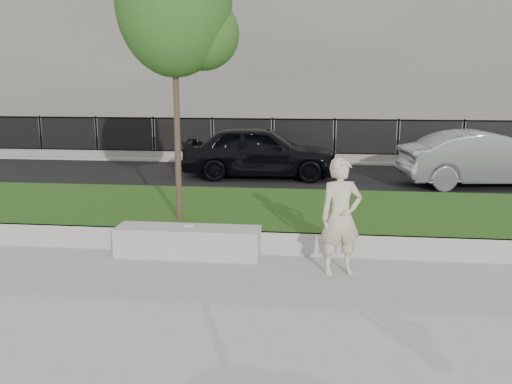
# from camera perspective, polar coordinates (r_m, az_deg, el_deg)

# --- Properties ---
(ground) EXTENTS (90.00, 90.00, 0.00)m
(ground) POSITION_cam_1_polar(r_m,az_deg,el_deg) (8.95, -1.71, -8.16)
(ground) COLOR gray
(ground) RESTS_ON ground
(grass_bank) EXTENTS (34.00, 4.00, 0.40)m
(grass_bank) POSITION_cam_1_polar(r_m,az_deg,el_deg) (11.74, 0.49, -2.41)
(grass_bank) COLOR black
(grass_bank) RESTS_ON ground
(grass_kerb) EXTENTS (34.00, 0.08, 0.40)m
(grass_kerb) POSITION_cam_1_polar(r_m,az_deg,el_deg) (9.86, -0.81, -5.08)
(grass_kerb) COLOR #A09D96
(grass_kerb) RESTS_ON ground
(street) EXTENTS (34.00, 7.00, 0.04)m
(street) POSITION_cam_1_polar(r_m,az_deg,el_deg) (17.14, 2.57, 1.31)
(street) COLOR black
(street) RESTS_ON ground
(far_pavement) EXTENTS (34.00, 3.00, 0.12)m
(far_pavement) POSITION_cam_1_polar(r_m,az_deg,el_deg) (21.58, 3.51, 3.46)
(far_pavement) COLOR gray
(far_pavement) RESTS_ON ground
(iron_fence) EXTENTS (32.00, 0.30, 1.50)m
(iron_fence) POSITION_cam_1_polar(r_m,az_deg,el_deg) (20.52, 3.35, 4.42)
(iron_fence) COLOR slate
(iron_fence) RESTS_ON far_pavement
(building_facade) EXTENTS (34.00, 10.00, 10.00)m
(building_facade) POSITION_cam_1_polar(r_m,az_deg,el_deg) (28.44, 4.54, 15.29)
(building_facade) COLOR #615D55
(building_facade) RESTS_ON ground
(stone_bench) EXTENTS (2.46, 0.61, 0.50)m
(stone_bench) POSITION_cam_1_polar(r_m,az_deg,el_deg) (9.81, -6.80, -4.95)
(stone_bench) COLOR #A09D96
(stone_bench) RESTS_ON ground
(man) EXTENTS (0.76, 0.62, 1.81)m
(man) POSITION_cam_1_polar(r_m,az_deg,el_deg) (8.80, 8.47, -2.47)
(man) COLOR beige
(man) RESTS_ON ground
(book) EXTENTS (0.22, 0.17, 0.02)m
(book) POSITION_cam_1_polar(r_m,az_deg,el_deg) (9.81, -6.74, -3.35)
(book) COLOR beige
(book) RESTS_ON stone_bench
(young_tree) EXTENTS (2.15, 2.06, 5.26)m
(young_tree) POSITION_cam_1_polar(r_m,az_deg,el_deg) (10.57, -7.75, 17.96)
(young_tree) COLOR #38281C
(young_tree) RESTS_ON grass_bank
(car_dark) EXTENTS (4.71, 2.03, 1.58)m
(car_dark) POSITION_cam_1_polar(r_m,az_deg,el_deg) (17.16, 0.40, 4.08)
(car_dark) COLOR black
(car_dark) RESTS_ON street
(car_silver) EXTENTS (4.82, 2.31, 1.52)m
(car_silver) POSITION_cam_1_polar(r_m,az_deg,el_deg) (16.97, 22.01, 3.07)
(car_silver) COLOR gray
(car_silver) RESTS_ON street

